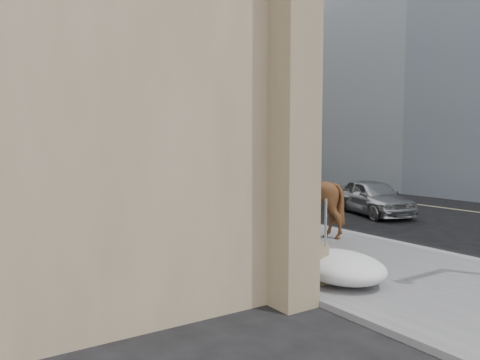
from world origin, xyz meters
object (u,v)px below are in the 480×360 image
mounted_horse_left (224,194)px  mounted_horse_right (300,196)px  car_silver (372,197)px  pedestrian (273,205)px  car_grey (266,174)px

mounted_horse_left → mounted_horse_right: 2.82m
mounted_horse_left → car_silver: bearing=151.6°
mounted_horse_right → pedestrian: size_ratio=1.38×
mounted_horse_left → mounted_horse_right: (0.95, -2.65, 0.11)m
car_silver → car_grey: size_ratio=1.01×
mounted_horse_left → pedestrian: 2.65m
mounted_horse_right → car_silver: bearing=-159.2°
car_grey → pedestrian: bearing=49.7°
car_grey → car_silver: bearing=65.8°
mounted_horse_left → car_grey: mounted_horse_left is taller
mounted_horse_left → car_silver: (6.49, -0.57, -0.48)m
mounted_horse_left → car_grey: 17.44m
pedestrian → mounted_horse_left: bearing=95.8°
car_grey → mounted_horse_right: bearing=52.1°
pedestrian → car_grey: (11.47, 15.80, -0.52)m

